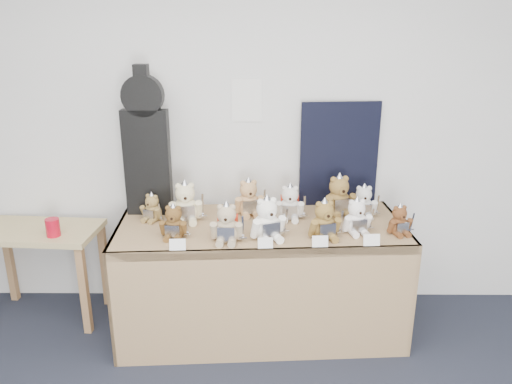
{
  "coord_description": "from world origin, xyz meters",
  "views": [
    {
      "loc": [
        0.27,
        -1.01,
        2.05
      ],
      "look_at": [
        0.25,
        1.95,
        1.05
      ],
      "focal_mm": 35.0,
      "sensor_mm": 36.0,
      "label": 1
    }
  ],
  "objects_px": {
    "side_table": "(40,245)",
    "teddy_back_far_left": "(152,208)",
    "teddy_front_right": "(324,221)",
    "teddy_back_left": "(186,204)",
    "teddy_back_centre_right": "(290,204)",
    "guitar_case": "(146,144)",
    "teddy_back_end": "(363,203)",
    "teddy_front_far_left": "(174,223)",
    "teddy_front_far_right": "(357,218)",
    "display_table": "(261,252)",
    "red_cup": "(53,227)",
    "teddy_front_end": "(399,221)",
    "teddy_front_centre": "(267,220)",
    "teddy_back_centre_left": "(249,199)",
    "teddy_back_right": "(339,197)",
    "teddy_front_left": "(227,225)"
  },
  "relations": [
    {
      "from": "side_table",
      "to": "teddy_back_far_left",
      "type": "height_order",
      "value": "teddy_back_far_left"
    },
    {
      "from": "teddy_front_right",
      "to": "teddy_back_left",
      "type": "height_order",
      "value": "teddy_back_left"
    },
    {
      "from": "teddy_back_centre_right",
      "to": "guitar_case",
      "type": "bearing_deg",
      "value": 176.31
    },
    {
      "from": "teddy_back_left",
      "to": "teddy_back_end",
      "type": "distance_m",
      "value": 1.21
    },
    {
      "from": "teddy_front_far_left",
      "to": "teddy_back_end",
      "type": "xyz_separation_m",
      "value": [
        1.24,
        0.36,
        0.01
      ]
    },
    {
      "from": "teddy_front_far_left",
      "to": "teddy_back_far_left",
      "type": "xyz_separation_m",
      "value": [
        -0.19,
        0.28,
        -0.01
      ]
    },
    {
      "from": "teddy_front_far_right",
      "to": "display_table",
      "type": "bearing_deg",
      "value": 161.93
    },
    {
      "from": "teddy_back_centre_right",
      "to": "red_cup",
      "type": "bearing_deg",
      "value": -174.84
    },
    {
      "from": "display_table",
      "to": "teddy_front_end",
      "type": "xyz_separation_m",
      "value": [
        0.86,
        -0.08,
        0.25
      ]
    },
    {
      "from": "teddy_front_centre",
      "to": "teddy_back_far_left",
      "type": "height_order",
      "value": "teddy_front_centre"
    },
    {
      "from": "display_table",
      "to": "guitar_case",
      "type": "distance_m",
      "value": 1.06
    },
    {
      "from": "guitar_case",
      "to": "teddy_back_centre_left",
      "type": "height_order",
      "value": "guitar_case"
    },
    {
      "from": "teddy_back_end",
      "to": "guitar_case",
      "type": "bearing_deg",
      "value": 178.11
    },
    {
      "from": "guitar_case",
      "to": "teddy_front_far_left",
      "type": "xyz_separation_m",
      "value": [
        0.23,
        -0.42,
        -0.4
      ]
    },
    {
      "from": "teddy_front_far_left",
      "to": "side_table",
      "type": "bearing_deg",
      "value": 163.76
    },
    {
      "from": "guitar_case",
      "to": "side_table",
      "type": "bearing_deg",
      "value": -174.54
    },
    {
      "from": "guitar_case",
      "to": "teddy_back_centre_right",
      "type": "distance_m",
      "value": 1.05
    },
    {
      "from": "side_table",
      "to": "teddy_back_right",
      "type": "bearing_deg",
      "value": 5.1
    },
    {
      "from": "teddy_back_left",
      "to": "teddy_back_far_left",
      "type": "distance_m",
      "value": 0.23
    },
    {
      "from": "display_table",
      "to": "teddy_back_centre_left",
      "type": "xyz_separation_m",
      "value": [
        -0.09,
        0.25,
        0.28
      ]
    },
    {
      "from": "teddy_front_far_right",
      "to": "teddy_back_right",
      "type": "relative_size",
      "value": 0.8
    },
    {
      "from": "red_cup",
      "to": "teddy_front_centre",
      "type": "xyz_separation_m",
      "value": [
        1.44,
        -0.26,
        0.16
      ]
    },
    {
      "from": "teddy_front_centre",
      "to": "teddy_back_end",
      "type": "bearing_deg",
      "value": 7.59
    },
    {
      "from": "teddy_front_right",
      "to": "teddy_front_end",
      "type": "relative_size",
      "value": 1.28
    },
    {
      "from": "teddy_front_right",
      "to": "teddy_back_right",
      "type": "distance_m",
      "value": 0.43
    },
    {
      "from": "teddy_front_far_left",
      "to": "teddy_back_left",
      "type": "relative_size",
      "value": 0.78
    },
    {
      "from": "teddy_back_far_left",
      "to": "teddy_back_left",
      "type": "bearing_deg",
      "value": 18.08
    },
    {
      "from": "side_table",
      "to": "red_cup",
      "type": "height_order",
      "value": "red_cup"
    },
    {
      "from": "red_cup",
      "to": "teddy_front_right",
      "type": "relative_size",
      "value": 0.45
    },
    {
      "from": "teddy_back_left",
      "to": "teddy_back_far_left",
      "type": "bearing_deg",
      "value": 167.24
    },
    {
      "from": "teddy_front_end",
      "to": "teddy_back_far_left",
      "type": "distance_m",
      "value": 1.61
    },
    {
      "from": "teddy_front_centre",
      "to": "teddy_back_end",
      "type": "xyz_separation_m",
      "value": [
        0.66,
        0.37,
        -0.02
      ]
    },
    {
      "from": "side_table",
      "to": "teddy_front_centre",
      "type": "height_order",
      "value": "teddy_front_centre"
    },
    {
      "from": "teddy_front_far_right",
      "to": "teddy_back_left",
      "type": "relative_size",
      "value": 0.83
    },
    {
      "from": "teddy_back_centre_right",
      "to": "display_table",
      "type": "bearing_deg",
      "value": -135.06
    },
    {
      "from": "guitar_case",
      "to": "teddy_front_far_left",
      "type": "height_order",
      "value": "guitar_case"
    },
    {
      "from": "red_cup",
      "to": "teddy_back_centre_right",
      "type": "distance_m",
      "value": 1.6
    },
    {
      "from": "teddy_front_far_right",
      "to": "red_cup",
      "type": "bearing_deg",
      "value": 163.12
    },
    {
      "from": "side_table",
      "to": "teddy_back_centre_left",
      "type": "distance_m",
      "value": 1.52
    },
    {
      "from": "display_table",
      "to": "teddy_front_end",
      "type": "height_order",
      "value": "teddy_front_end"
    },
    {
      "from": "teddy_front_left",
      "to": "teddy_back_right",
      "type": "height_order",
      "value": "teddy_back_right"
    },
    {
      "from": "display_table",
      "to": "guitar_case",
      "type": "height_order",
      "value": "guitar_case"
    },
    {
      "from": "teddy_front_far_left",
      "to": "teddy_back_centre_left",
      "type": "bearing_deg",
      "value": 44.6
    },
    {
      "from": "display_table",
      "to": "teddy_back_far_left",
      "type": "bearing_deg",
      "value": 165.7
    },
    {
      "from": "teddy_front_end",
      "to": "teddy_back_centre_right",
      "type": "relative_size",
      "value": 0.8
    },
    {
      "from": "teddy_front_left",
      "to": "teddy_back_centre_right",
      "type": "distance_m",
      "value": 0.55
    },
    {
      "from": "teddy_back_centre_left",
      "to": "teddy_back_far_left",
      "type": "distance_m",
      "value": 0.66
    },
    {
      "from": "side_table",
      "to": "teddy_back_far_left",
      "type": "relative_size",
      "value": 4.07
    },
    {
      "from": "teddy_front_left",
      "to": "teddy_back_centre_left",
      "type": "height_order",
      "value": "teddy_back_centre_left"
    },
    {
      "from": "display_table",
      "to": "teddy_front_right",
      "type": "relative_size",
      "value": 7.03
    }
  ]
}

